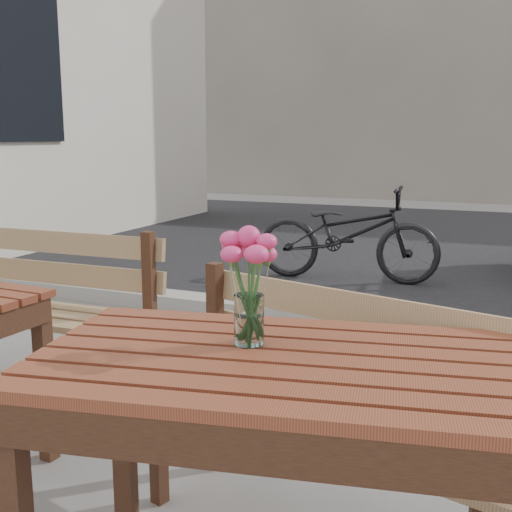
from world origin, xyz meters
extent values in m
cube|color=black|center=(-4.98, 4.50, 2.20)|extent=(0.06, 1.20, 1.80)
cube|color=black|center=(0.00, 7.00, 0.00)|extent=(30.00, 8.00, 0.00)
cube|color=#9C9994|center=(0.00, 3.00, 0.06)|extent=(30.00, 0.25, 0.12)
cube|color=slate|center=(-3.00, 14.00, 4.00)|extent=(8.00, 3.00, 8.00)
cube|color=maroon|center=(-0.25, 0.16, 0.78)|extent=(1.41, 0.98, 0.03)
cube|color=black|center=(-0.89, 0.36, 0.38)|extent=(0.08, 0.08, 0.77)
cube|color=black|center=(0.27, 0.59, 0.38)|extent=(0.08, 0.08, 0.77)
cube|color=#93744C|center=(-0.20, 0.53, 0.46)|extent=(1.49, 0.75, 0.03)
cube|color=#93744C|center=(-0.14, 0.74, 0.70)|extent=(1.40, 0.40, 0.39)
cube|color=black|center=(-0.88, 0.54, 0.24)|extent=(0.06, 0.06, 0.47)
cube|color=black|center=(-0.79, 0.86, 0.44)|extent=(0.06, 0.06, 0.88)
cylinder|color=white|center=(-0.36, 0.22, 0.87)|extent=(0.09, 0.09, 0.14)
cylinder|color=#366E34|center=(-0.36, 0.22, 0.94)|extent=(0.05, 0.05, 0.28)
cube|color=black|center=(-1.48, 0.65, 0.36)|extent=(0.06, 0.06, 0.72)
cube|color=#93744C|center=(-2.06, 1.12, 0.47)|extent=(1.50, 0.43, 0.03)
cube|color=#93744C|center=(-2.06, 1.35, 0.72)|extent=(1.49, 0.06, 0.40)
cube|color=black|center=(-1.37, 0.96, 0.25)|extent=(0.05, 0.05, 0.49)
cube|color=black|center=(-1.38, 1.31, 0.45)|extent=(0.05, 0.05, 0.91)
imported|color=black|center=(-1.21, 4.53, 0.45)|extent=(1.78, 0.76, 0.91)
camera|label=1|loc=(0.33, -1.36, 1.37)|focal=45.00mm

